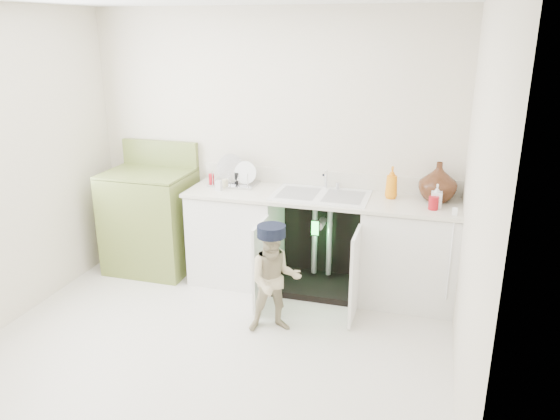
{
  "coord_description": "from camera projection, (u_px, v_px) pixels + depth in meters",
  "views": [
    {
      "loc": [
        1.49,
        -3.33,
        2.31
      ],
      "look_at": [
        0.32,
        0.7,
        0.91
      ],
      "focal_mm": 35.0,
      "sensor_mm": 36.0,
      "label": 1
    }
  ],
  "objects": [
    {
      "name": "avocado_stove",
      "position": [
        151.0,
        219.0,
        5.38
      ],
      "size": [
        0.8,
        0.65,
        1.25
      ],
      "color": "olive",
      "rests_on": "ground"
    },
    {
      "name": "repair_worker",
      "position": [
        275.0,
        278.0,
        4.26
      ],
      "size": [
        0.52,
        0.72,
        0.89
      ],
      "rotation": [
        0.0,
        0.0,
        0.38
      ],
      "color": "#C2B78B",
      "rests_on": "ground"
    },
    {
      "name": "room_shell",
      "position": [
        207.0,
        190.0,
        3.76
      ],
      "size": [
        6.0,
        5.5,
        1.26
      ],
      "color": "beige",
      "rests_on": "ground"
    },
    {
      "name": "counter_run",
      "position": [
        324.0,
        240.0,
        4.96
      ],
      "size": [
        2.44,
        1.02,
        1.24
      ],
      "color": "white",
      "rests_on": "ground"
    },
    {
      "name": "ground",
      "position": [
        214.0,
        347.0,
        4.16
      ],
      "size": [
        3.5,
        3.5,
        0.0
      ],
      "primitive_type": "plane",
      "color": "beige",
      "rests_on": "ground"
    }
  ]
}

